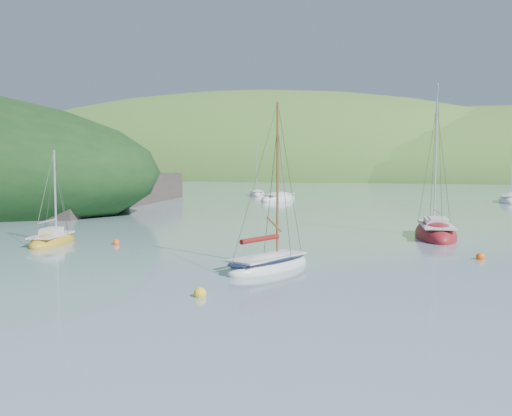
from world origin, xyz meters
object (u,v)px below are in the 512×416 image
(distant_sloop_b, at_px, (510,201))
(sailboat_yellow, at_px, (52,241))
(sloop_red, at_px, (435,234))
(daysailer_white, at_px, (269,265))
(distant_sloop_a, at_px, (278,199))
(distant_sloop_c, at_px, (257,195))

(distant_sloop_b, bearing_deg, sailboat_yellow, -118.32)
(sloop_red, height_order, distant_sloop_b, sloop_red)
(sloop_red, bearing_deg, daysailer_white, -124.19)
(sloop_red, relative_size, distant_sloop_b, 1.03)
(distant_sloop_a, bearing_deg, distant_sloop_c, 136.10)
(daysailer_white, relative_size, sailboat_yellow, 1.33)
(daysailer_white, height_order, sloop_red, sloop_red)
(sailboat_yellow, bearing_deg, distant_sloop_b, 45.30)
(distant_sloop_c, bearing_deg, distant_sloop_b, -26.18)
(distant_sloop_a, bearing_deg, distant_sloop_b, 26.54)
(sloop_red, relative_size, sailboat_yellow, 1.77)
(daysailer_white, xyz_separation_m, sloop_red, (7.19, 14.47, 0.01))
(distant_sloop_b, bearing_deg, distant_sloop_c, 179.00)
(sailboat_yellow, height_order, distant_sloop_b, distant_sloop_b)
(daysailer_white, relative_size, distant_sloop_a, 0.79)
(daysailer_white, bearing_deg, sailboat_yellow, -172.29)
(sailboat_yellow, distance_m, distant_sloop_b, 57.85)
(sailboat_yellow, bearing_deg, distant_sloop_a, 74.42)
(sailboat_yellow, xyz_separation_m, distant_sloop_a, (1.92, 42.32, 0.02))
(daysailer_white, xyz_separation_m, distant_sloop_a, (-13.31, 45.80, -0.02))
(distant_sloop_b, bearing_deg, sloop_red, -98.43)
(daysailer_white, relative_size, distant_sloop_c, 0.95)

